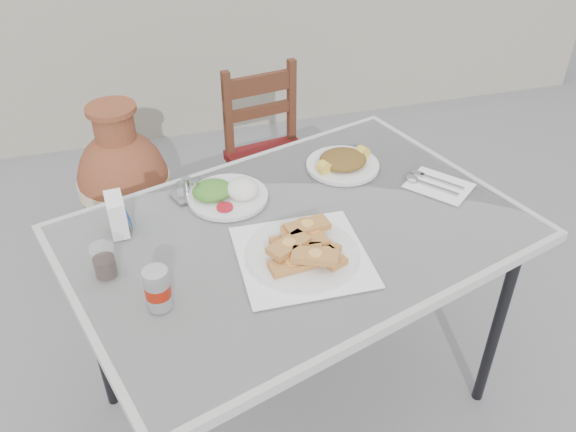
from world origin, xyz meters
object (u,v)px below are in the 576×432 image
object	(u,v)px
salad_chopped_plate	(343,162)
pide_plate	(303,248)
soda_can	(157,289)
terracotta_urn	(125,184)
napkin_holder	(117,215)
salad_rice_plate	(227,193)
chair	(272,158)
cola_glass	(104,263)
condiment_caddy	(188,191)
cafe_table	(298,242)

from	to	relation	value
salad_chopped_plate	pide_plate	bearing A→B (deg)	-123.06
pide_plate	soda_can	xyz separation A→B (m)	(-0.42, -0.09, 0.03)
pide_plate	soda_can	size ratio (longest dim) A/B	3.12
pide_plate	terracotta_urn	xyz separation A→B (m)	(-0.50, 1.31, -0.52)
soda_can	napkin_holder	bearing A→B (deg)	102.92
salad_rice_plate	terracotta_urn	world-z (taller)	salad_rice_plate
pide_plate	chair	distance (m)	1.28
cola_glass	chair	bearing A→B (deg)	55.60
condiment_caddy	chair	distance (m)	1.02
pide_plate	chair	xyz separation A→B (m)	(0.21, 1.19, -0.42)
condiment_caddy	napkin_holder	bearing A→B (deg)	-151.30
cafe_table	terracotta_urn	xyz separation A→B (m)	(-0.53, 1.17, -0.42)
cafe_table	salad_rice_plate	size ratio (longest dim) A/B	6.01
soda_can	chair	distance (m)	1.50
salad_chopped_plate	terracotta_urn	world-z (taller)	salad_chopped_plate
cafe_table	napkin_holder	bearing A→B (deg)	165.71
napkin_holder	terracotta_urn	distance (m)	1.17
pide_plate	salad_rice_plate	world-z (taller)	pide_plate
napkin_holder	condiment_caddy	size ratio (longest dim) A/B	1.02
chair	terracotta_urn	distance (m)	0.73
cafe_table	chair	size ratio (longest dim) A/B	1.81
soda_can	chair	size ratio (longest dim) A/B	0.14
cafe_table	cola_glass	size ratio (longest dim) A/B	16.22
salad_rice_plate	napkin_holder	xyz separation A→B (m)	(-0.35, -0.08, 0.04)
terracotta_urn	salad_chopped_plate	bearing A→B (deg)	-48.21
cafe_table	pide_plate	bearing A→B (deg)	-101.48
cafe_table	salad_rice_plate	world-z (taller)	salad_rice_plate
pide_plate	napkin_holder	distance (m)	0.57
soda_can	terracotta_urn	xyz separation A→B (m)	(-0.08, 1.40, -0.54)
pide_plate	salad_chopped_plate	size ratio (longest dim) A/B	1.46
pide_plate	salad_rice_plate	distance (m)	0.38
salad_chopped_plate	chair	distance (m)	0.86
cafe_table	pide_plate	xyz separation A→B (m)	(-0.03, -0.14, 0.09)
condiment_caddy	chair	world-z (taller)	condiment_caddy
chair	pide_plate	bearing A→B (deg)	-109.29
cola_glass	terracotta_urn	world-z (taller)	cola_glass
salad_rice_plate	cafe_table	bearing A→B (deg)	-50.06
salad_rice_plate	terracotta_urn	bearing A→B (deg)	109.83
cafe_table	chair	xyz separation A→B (m)	(0.19, 1.06, -0.33)
salad_rice_plate	cola_glass	size ratio (longest dim) A/B	2.70
napkin_holder	chair	bearing A→B (deg)	47.91
salad_chopped_plate	condiment_caddy	bearing A→B (deg)	-176.14
cafe_table	cola_glass	distance (m)	0.59
salad_rice_plate	pide_plate	bearing A→B (deg)	-66.64
cafe_table	condiment_caddy	bearing A→B (deg)	139.27
cafe_table	soda_can	size ratio (longest dim) A/B	13.09
cola_glass	terracotta_urn	distance (m)	1.34
cola_glass	condiment_caddy	xyz separation A→B (m)	(0.28, 0.32, -0.02)
soda_can	salad_rice_plate	bearing A→B (deg)	58.72
pide_plate	terracotta_urn	distance (m)	1.49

